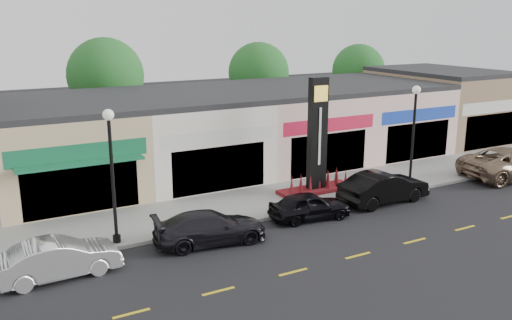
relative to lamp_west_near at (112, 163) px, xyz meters
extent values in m
plane|color=black|center=(8.00, -2.50, -3.48)|extent=(120.00, 120.00, 0.00)
cube|color=gray|center=(8.00, 1.85, -3.40)|extent=(52.00, 4.30, 0.15)
cube|color=gray|center=(8.00, -0.40, -3.40)|extent=(52.00, 0.20, 0.15)
cube|color=tan|center=(-0.50, 9.00, -1.23)|extent=(7.00, 10.00, 4.50)
cube|color=#262628|center=(-0.50, 9.00, 1.17)|extent=(7.00, 10.00, 0.30)
cube|color=black|center=(-0.50, 4.05, -2.08)|extent=(5.25, 0.10, 2.40)
cube|color=#166740|center=(-0.50, 4.05, -0.38)|extent=(6.30, 0.12, 0.80)
cube|color=#166740|center=(-0.50, 3.60, -0.78)|extent=(5.60, 0.90, 0.12)
cube|color=white|center=(6.50, 9.00, -1.23)|extent=(7.00, 10.00, 4.50)
cube|color=#262628|center=(6.50, 9.00, 1.17)|extent=(7.00, 10.00, 0.30)
cube|color=black|center=(6.50, 4.05, -2.08)|extent=(5.25, 0.10, 2.40)
cube|color=silver|center=(6.50, 4.05, -0.38)|extent=(6.30, 0.12, 0.80)
cube|color=beige|center=(13.50, 9.00, -1.23)|extent=(7.00, 10.00, 4.50)
cube|color=#262628|center=(13.50, 9.00, 1.17)|extent=(7.00, 10.00, 0.30)
cube|color=black|center=(13.50, 4.05, -2.08)|extent=(5.25, 0.10, 2.40)
cube|color=red|center=(13.50, 4.05, -0.38)|extent=(6.30, 0.12, 0.80)
cube|color=beige|center=(20.50, 9.00, -1.23)|extent=(7.00, 10.00, 4.50)
cube|color=#262628|center=(20.50, 9.00, 1.17)|extent=(7.00, 10.00, 0.30)
cube|color=black|center=(20.50, 4.05, -2.08)|extent=(5.25, 0.10, 2.40)
cube|color=#1A40BB|center=(20.50, 4.05, -0.38)|extent=(6.30, 0.12, 0.80)
cube|color=#8C7951|center=(27.50, 9.00, -0.98)|extent=(7.00, 10.00, 5.00)
cube|color=#262628|center=(27.50, 9.00, 1.67)|extent=(7.00, 10.00, 0.30)
cube|color=black|center=(27.50, 4.05, -2.08)|extent=(5.25, 0.10, 2.40)
cube|color=silver|center=(27.50, 4.05, -0.38)|extent=(6.30, 0.12, 0.80)
cylinder|color=#382619|center=(4.00, 17.00, -1.90)|extent=(0.36, 0.36, 3.15)
sphere|color=#1B5820|center=(4.00, 17.00, 1.75)|extent=(5.20, 5.20, 5.20)
cylinder|color=#382619|center=(16.00, 17.00, -1.99)|extent=(0.36, 0.36, 2.97)
sphere|color=#1B5820|center=(16.00, 17.00, 1.42)|extent=(4.80, 4.80, 4.80)
cylinder|color=#382619|center=(26.00, 17.00, -2.08)|extent=(0.36, 0.36, 2.80)
sphere|color=#1B5820|center=(26.00, 17.00, 1.16)|extent=(4.60, 4.60, 4.60)
cylinder|color=black|center=(0.00, 0.00, -3.18)|extent=(0.32, 0.32, 0.30)
cylinder|color=black|center=(0.00, 0.00, -0.68)|extent=(0.14, 0.14, 5.00)
sphere|color=silver|center=(0.00, 0.00, 1.92)|extent=(0.44, 0.44, 0.44)
cylinder|color=black|center=(16.00, 0.00, -3.18)|extent=(0.32, 0.32, 0.30)
cylinder|color=black|center=(16.00, 0.00, -0.68)|extent=(0.14, 0.14, 5.00)
sphere|color=silver|center=(16.00, 0.00, 1.92)|extent=(0.44, 0.44, 0.44)
cube|color=maroon|center=(11.00, 1.70, -3.23)|extent=(4.20, 1.30, 0.20)
cube|color=black|center=(11.00, 1.70, -0.33)|extent=(1.00, 0.40, 6.00)
cube|color=yellow|center=(11.00, 1.48, 1.87)|extent=(0.80, 0.05, 0.80)
cube|color=silver|center=(11.00, 1.48, -0.33)|extent=(0.12, 0.04, 3.00)
imported|color=white|center=(-2.52, -1.78, -2.77)|extent=(1.66, 4.33, 1.41)
imported|color=black|center=(3.44, -1.59, -2.80)|extent=(2.49, 4.87, 1.35)
imported|color=black|center=(8.59, -1.25, -2.83)|extent=(2.00, 3.96, 1.29)
imported|color=black|center=(13.20, -1.07, -2.68)|extent=(1.83, 4.87, 1.59)
imported|color=#896F57|center=(22.78, -1.23, -2.59)|extent=(3.65, 6.66, 1.77)
camera|label=1|loc=(-4.87, -20.72, 5.44)|focal=38.00mm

